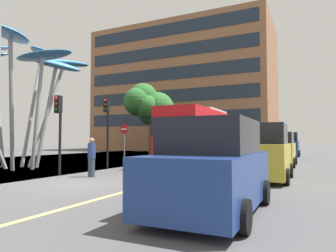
{
  "coord_description": "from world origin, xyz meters",
  "views": [
    {
      "loc": [
        7.92,
        -8.68,
        1.57
      ],
      "look_at": [
        -0.24,
        8.67,
        2.5
      ],
      "focal_mm": 32.14,
      "sensor_mm": 36.0,
      "label": 1
    }
  ],
  "objects_px": {
    "traffic_light_kerb_near": "(59,117)",
    "pedestrian": "(92,157)",
    "car_parked_mid": "(265,154)",
    "car_far_side": "(289,145)",
    "traffic_light_island_mid": "(160,130)",
    "red_bus": "(206,134)",
    "leaf_sculpture": "(11,56)",
    "street_lamp": "(3,56)",
    "car_parked_far": "(279,150)",
    "car_parked_near": "(212,169)",
    "traffic_light_kerb_far": "(107,118)",
    "car_side_street": "(279,148)",
    "no_entry_sign": "(124,138)"
  },
  "relations": [
    {
      "from": "car_parked_near",
      "to": "street_lamp",
      "type": "bearing_deg",
      "value": 171.5
    },
    {
      "from": "traffic_light_kerb_far",
      "to": "street_lamp",
      "type": "distance_m",
      "value": 6.54
    },
    {
      "from": "car_side_street",
      "to": "pedestrian",
      "type": "bearing_deg",
      "value": -111.64
    },
    {
      "from": "traffic_light_kerb_far",
      "to": "car_parked_far",
      "type": "relative_size",
      "value": 0.88
    },
    {
      "from": "car_far_side",
      "to": "red_bus",
      "type": "bearing_deg",
      "value": -109.72
    },
    {
      "from": "car_far_side",
      "to": "car_parked_far",
      "type": "bearing_deg",
      "value": -89.14
    },
    {
      "from": "car_far_side",
      "to": "pedestrian",
      "type": "height_order",
      "value": "car_far_side"
    },
    {
      "from": "leaf_sculpture",
      "to": "car_parked_mid",
      "type": "xyz_separation_m",
      "value": [
        13.62,
        1.13,
        -5.33
      ]
    },
    {
      "from": "street_lamp",
      "to": "no_entry_sign",
      "type": "relative_size",
      "value": 2.99
    },
    {
      "from": "traffic_light_kerb_near",
      "to": "no_entry_sign",
      "type": "xyz_separation_m",
      "value": [
        -0.36,
        5.92,
        -0.89
      ]
    },
    {
      "from": "traffic_light_kerb_near",
      "to": "car_parked_near",
      "type": "bearing_deg",
      "value": -24.34
    },
    {
      "from": "traffic_light_kerb_near",
      "to": "pedestrian",
      "type": "height_order",
      "value": "traffic_light_kerb_near"
    },
    {
      "from": "car_parked_far",
      "to": "car_far_side",
      "type": "distance_m",
      "value": 12.4
    },
    {
      "from": "car_parked_mid",
      "to": "car_parked_far",
      "type": "distance_m",
      "value": 7.46
    },
    {
      "from": "car_far_side",
      "to": "street_lamp",
      "type": "height_order",
      "value": "street_lamp"
    },
    {
      "from": "traffic_light_kerb_near",
      "to": "traffic_light_island_mid",
      "type": "bearing_deg",
      "value": 86.74
    },
    {
      "from": "traffic_light_island_mid",
      "to": "traffic_light_kerb_near",
      "type": "bearing_deg",
      "value": -93.26
    },
    {
      "from": "leaf_sculpture",
      "to": "traffic_light_kerb_far",
      "type": "distance_m",
      "value": 6.45
    },
    {
      "from": "car_parked_mid",
      "to": "pedestrian",
      "type": "xyz_separation_m",
      "value": [
        -6.96,
        -2.16,
        -0.19
      ]
    },
    {
      "from": "traffic_light_kerb_far",
      "to": "car_far_side",
      "type": "height_order",
      "value": "traffic_light_kerb_far"
    },
    {
      "from": "traffic_light_kerb_near",
      "to": "pedestrian",
      "type": "distance_m",
      "value": 2.51
    },
    {
      "from": "car_parked_mid",
      "to": "leaf_sculpture",
      "type": "bearing_deg",
      "value": -175.28
    },
    {
      "from": "car_parked_mid",
      "to": "street_lamp",
      "type": "relative_size",
      "value": 0.51
    },
    {
      "from": "red_bus",
      "to": "traffic_light_island_mid",
      "type": "bearing_deg",
      "value": -175.0
    },
    {
      "from": "traffic_light_kerb_near",
      "to": "traffic_light_island_mid",
      "type": "xyz_separation_m",
      "value": [
        0.53,
        9.26,
        -0.26
      ]
    },
    {
      "from": "car_parked_near",
      "to": "no_entry_sign",
      "type": "distance_m",
      "value": 13.08
    },
    {
      "from": "car_side_street",
      "to": "car_far_side",
      "type": "bearing_deg",
      "value": 86.64
    },
    {
      "from": "car_side_street",
      "to": "car_far_side",
      "type": "relative_size",
      "value": 1.04
    },
    {
      "from": "car_parked_mid",
      "to": "car_far_side",
      "type": "height_order",
      "value": "car_far_side"
    },
    {
      "from": "car_parked_near",
      "to": "pedestrian",
      "type": "distance_m",
      "value": 7.7
    },
    {
      "from": "car_far_side",
      "to": "street_lamp",
      "type": "bearing_deg",
      "value": -109.98
    },
    {
      "from": "traffic_light_kerb_near",
      "to": "car_parked_near",
      "type": "height_order",
      "value": "traffic_light_kerb_near"
    },
    {
      "from": "traffic_light_island_mid",
      "to": "car_parked_mid",
      "type": "xyz_separation_m",
      "value": [
        8.2,
        -6.93,
        -1.33
      ]
    },
    {
      "from": "leaf_sculpture",
      "to": "pedestrian",
      "type": "height_order",
      "value": "leaf_sculpture"
    },
    {
      "from": "car_parked_far",
      "to": "no_entry_sign",
      "type": "xyz_separation_m",
      "value": [
        -8.98,
        -3.87,
        0.75
      ]
    },
    {
      "from": "red_bus",
      "to": "car_parked_mid",
      "type": "distance_m",
      "value": 8.74
    },
    {
      "from": "car_parked_mid",
      "to": "car_side_street",
      "type": "relative_size",
      "value": 0.88
    },
    {
      "from": "pedestrian",
      "to": "street_lamp",
      "type": "bearing_deg",
      "value": -131.04
    },
    {
      "from": "leaf_sculpture",
      "to": "car_parked_far",
      "type": "height_order",
      "value": "leaf_sculpture"
    },
    {
      "from": "traffic_light_kerb_near",
      "to": "car_side_street",
      "type": "xyz_separation_m",
      "value": [
        8.08,
        16.08,
        -1.65
      ]
    },
    {
      "from": "leaf_sculpture",
      "to": "car_parked_near",
      "type": "xyz_separation_m",
      "value": [
        13.27,
        -5.0,
        -5.42
      ]
    },
    {
      "from": "red_bus",
      "to": "car_far_side",
      "type": "distance_m",
      "value": 13.45
    },
    {
      "from": "red_bus",
      "to": "car_parked_mid",
      "type": "xyz_separation_m",
      "value": [
        4.81,
        -7.23,
        -0.97
      ]
    },
    {
      "from": "pedestrian",
      "to": "car_parked_near",
      "type": "bearing_deg",
      "value": -30.94
    },
    {
      "from": "red_bus",
      "to": "car_parked_near",
      "type": "bearing_deg",
      "value": -71.51
    },
    {
      "from": "red_bus",
      "to": "traffic_light_island_mid",
      "type": "height_order",
      "value": "red_bus"
    },
    {
      "from": "car_parked_mid",
      "to": "car_far_side",
      "type": "relative_size",
      "value": 0.92
    },
    {
      "from": "red_bus",
      "to": "car_parked_far",
      "type": "height_order",
      "value": "red_bus"
    },
    {
      "from": "traffic_light_kerb_near",
      "to": "traffic_light_kerb_far",
      "type": "xyz_separation_m",
      "value": [
        -0.11,
        3.75,
        0.25
      ]
    },
    {
      "from": "car_parked_near",
      "to": "pedestrian",
      "type": "relative_size",
      "value": 2.51
    }
  ]
}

